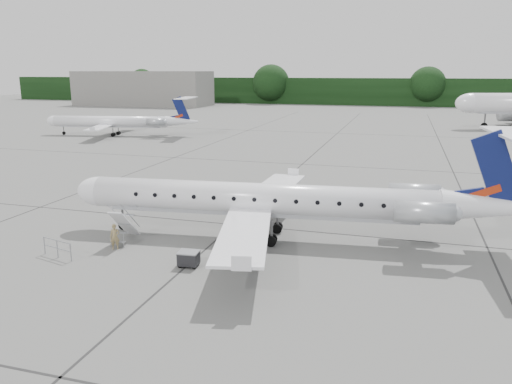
% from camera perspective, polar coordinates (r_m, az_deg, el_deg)
% --- Properties ---
extents(ground, '(320.00, 320.00, 0.00)m').
position_cam_1_polar(ground, '(27.87, 4.52, -7.40)').
color(ground, slate).
rests_on(ground, ground).
extents(treeline, '(260.00, 4.00, 8.00)m').
position_cam_1_polar(treeline, '(155.68, 14.83, 10.99)').
color(treeline, black).
rests_on(treeline, ground).
extents(terminal_building, '(40.00, 14.00, 10.00)m').
position_cam_1_polar(terminal_building, '(155.07, -12.80, 11.47)').
color(terminal_building, slate).
rests_on(terminal_building, ground).
extents(main_regional_jet, '(28.51, 21.86, 6.84)m').
position_cam_1_polar(main_regional_jet, '(29.95, 0.40, 0.97)').
color(main_regional_jet, white).
rests_on(main_regional_jet, ground).
extents(airstair, '(1.09, 2.46, 2.14)m').
position_cam_1_polar(airstair, '(30.87, -14.78, -3.61)').
color(airstair, white).
rests_on(airstair, ground).
extents(passenger, '(0.65, 0.56, 1.49)m').
position_cam_1_polar(passenger, '(29.82, -15.83, -4.94)').
color(passenger, olive).
rests_on(passenger, ground).
extents(safety_railing, '(2.15, 0.63, 1.00)m').
position_cam_1_polar(safety_railing, '(29.58, -21.75, -6.08)').
color(safety_railing, gray).
rests_on(safety_railing, ground).
extents(baggage_cart, '(1.09, 0.91, 0.89)m').
position_cam_1_polar(baggage_cart, '(26.57, -7.71, -7.54)').
color(baggage_cart, black).
rests_on(baggage_cart, ground).
extents(bg_regional_left, '(26.02, 20.73, 6.14)m').
position_cam_1_polar(bg_regional_left, '(83.08, -16.39, 8.32)').
color(bg_regional_left, white).
rests_on(bg_regional_left, ground).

